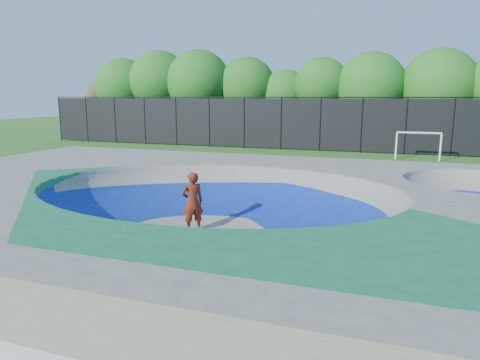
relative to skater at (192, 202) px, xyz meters
name	(u,v)px	position (x,y,z in m)	size (l,w,h in m)	color
ground	(215,234)	(0.76, -0.08, -0.93)	(120.00, 120.00, 0.00)	#2A5C19
skate_deck	(215,210)	(0.76, -0.08, -0.18)	(22.00, 14.00, 1.50)	gray
skater	(192,202)	(0.00, 0.00, 0.00)	(0.68, 0.45, 1.86)	#BE320F
skateboard	(193,230)	(0.00, 0.00, -0.90)	(0.78, 0.22, 0.05)	black
soccer_goal	(418,141)	(7.48, 18.29, 0.34)	(2.78, 0.12, 1.83)	white
fence	(320,123)	(0.76, 20.92, 1.17)	(48.09, 0.09, 4.04)	black
treeline	(327,86)	(0.49, 25.70, 3.99)	(51.93, 6.69, 8.34)	#403320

